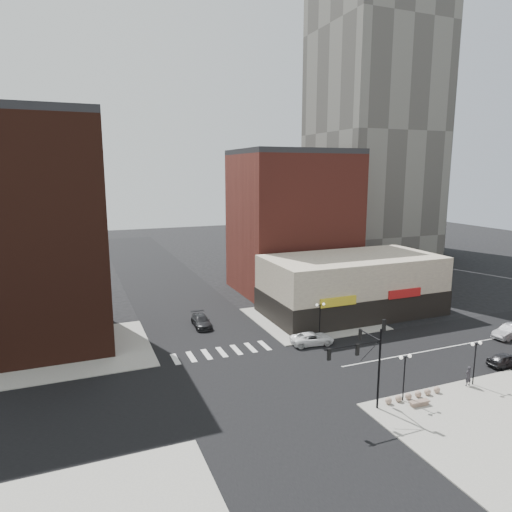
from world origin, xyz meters
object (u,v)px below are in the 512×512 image
street_lamp_ne (320,311)px  dark_sedan_north (201,321)px  street_lamp_se_b (476,352)px  silver_sedan (510,332)px  traffic_signal (367,353)px  dark_sedan_east (506,360)px  stone_bench (419,403)px  street_lamp_se_a (405,366)px  white_suv (312,339)px  pedestrian (468,376)px

street_lamp_ne → dark_sedan_north: (-11.92, 9.15, -2.57)m
street_lamp_se_b → silver_sedan: 16.00m
traffic_signal → dark_sedan_north: size_ratio=1.56×
dark_sedan_east → stone_bench: 14.19m
traffic_signal → street_lamp_ne: size_ratio=1.87×
street_lamp_se_a → street_lamp_se_b: bearing=0.0°
white_suv → street_lamp_ne: bearing=-44.1°
stone_bench → dark_sedan_north: bearing=117.4°
white_suv → silver_sedan: size_ratio=1.05×
dark_sedan_east → pedestrian: 7.48m
street_lamp_ne → silver_sedan: 22.71m
street_lamp_ne → silver_sedan: (20.91, -8.50, -2.50)m
street_lamp_se_a → street_lamp_se_b: same height
white_suv → dark_sedan_north: size_ratio=1.00×
street_lamp_se_a → street_lamp_se_b: (8.00, 0.00, 0.00)m
street_lamp_se_a → street_lamp_ne: size_ratio=1.00×
street_lamp_se_a → white_suv: street_lamp_se_a is taller
white_suv → stone_bench: white_suv is taller
white_suv → stone_bench: size_ratio=2.78×
silver_sedan → street_lamp_se_a: bearing=-77.0°
white_suv → stone_bench: bearing=-168.0°
dark_sedan_north → pedestrian: (18.29, -25.15, 0.33)m
traffic_signal → dark_sedan_north: bearing=106.0°
traffic_signal → stone_bench: (4.51, -1.37, -4.62)m
street_lamp_se_b → pedestrian: size_ratio=2.21×
street_lamp_ne → stone_bench: street_lamp_ne is taller
street_lamp_se_b → silver_sedan: street_lamp_se_b is taller
white_suv → dark_sedan_north: dark_sedan_north is taller
dark_sedan_north → dark_sedan_east: bearing=-39.4°
street_lamp_ne → pedestrian: bearing=-68.3°
white_suv → silver_sedan: 23.78m
dark_sedan_north → stone_bench: 28.82m
silver_sedan → street_lamp_ne: bearing=-118.0°
traffic_signal → dark_sedan_east: bearing=5.7°
street_lamp_se_b → street_lamp_se_a: bearing=180.0°
dark_sedan_north → white_suv: bearing=-43.7°
street_lamp_se_b → white_suv: size_ratio=0.83×
white_suv → dark_sedan_north: 14.68m
street_lamp_ne → stone_bench: 17.45m
street_lamp_se_b → street_lamp_ne: (-7.00, 16.00, 0.00)m
street_lamp_se_a → white_suv: size_ratio=0.83×
street_lamp_se_a → dark_sedan_east: bearing=7.8°
street_lamp_ne → stone_bench: (-0.26, -17.20, -2.95)m
traffic_signal → street_lamp_se_b: size_ratio=1.87×
street_lamp_se_b → street_lamp_ne: size_ratio=1.00×
street_lamp_se_b → dark_sedan_east: size_ratio=1.04×
dark_sedan_north → stone_bench: dark_sedan_north is taller
traffic_signal → white_suv: (2.95, 14.33, -4.27)m
street_lamp_se_a → street_lamp_se_b: size_ratio=1.00×
street_lamp_ne → silver_sedan: bearing=-22.1°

